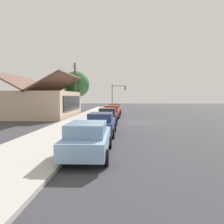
{
  "coord_description": "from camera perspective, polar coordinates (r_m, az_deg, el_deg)",
  "views": [
    {
      "loc": [
        -23.34,
        1.07,
        2.74
      ],
      "look_at": [
        -0.14,
        2.4,
        1.08
      ],
      "focal_mm": 35.48,
      "sensor_mm": 36.0,
      "label": 1
    }
  ],
  "objects": [
    {
      "name": "traffic_light_main",
      "position": [
        44.5,
        1.4,
        5.06
      ],
      "size": [
        0.37,
        2.79,
        5.2
      ],
      "color": "#383833",
      "rests_on": "ground"
    },
    {
      "name": "ground_plane",
      "position": [
        23.53,
        5.87,
        -2.61
      ],
      "size": [
        120.0,
        120.0,
        0.0
      ],
      "primitive_type": "plane",
      "color": "#38383D"
    },
    {
      "name": "shade_tree",
      "position": [
        37.55,
        -9.17,
        7.05
      ],
      "size": [
        4.36,
        4.36,
        6.92
      ],
      "color": "brown",
      "rests_on": "ground"
    },
    {
      "name": "storefront_building",
      "position": [
        31.01,
        -17.34,
        2.23
      ],
      "size": [
        11.78,
        8.23,
        5.58
      ],
      "color": "#CCB293",
      "rests_on": "ground"
    },
    {
      "name": "car_navy",
      "position": [
        15.7,
        -2.74,
        -2.95
      ],
      "size": [
        4.68,
        2.0,
        1.59
      ],
      "rotation": [
        0.0,
        0.0,
        0.0
      ],
      "color": "navy",
      "rests_on": "ground"
    },
    {
      "name": "car_charcoal",
      "position": [
        21.9,
        -1.11,
        -0.95
      ],
      "size": [
        4.43,
        1.99,
        1.59
      ],
      "rotation": [
        0.0,
        0.0,
        0.01
      ],
      "color": "#2D3035",
      "rests_on": "ground"
    },
    {
      "name": "utility_pole_wooden",
      "position": [
        32.37,
        -9.5,
        6.15
      ],
      "size": [
        1.8,
        0.24,
        7.5
      ],
      "color": "brown",
      "rests_on": "ground"
    },
    {
      "name": "car_olive",
      "position": [
        33.97,
        0.6,
        0.85
      ],
      "size": [
        4.52,
        2.15,
        1.59
      ],
      "rotation": [
        0.0,
        0.0,
        0.02
      ],
      "color": "olive",
      "rests_on": "ground"
    },
    {
      "name": "car_skyblue",
      "position": [
        10.18,
        -6.17,
        -6.83
      ],
      "size": [
        4.79,
        2.09,
        1.59
      ],
      "rotation": [
        0.0,
        0.0,
        0.02
      ],
      "color": "#8CB7E0",
      "rests_on": "ground"
    },
    {
      "name": "fire_hydrant_red",
      "position": [
        20.57,
        -5.49,
        -2.18
      ],
      "size": [
        0.22,
        0.22,
        0.71
      ],
      "color": "red",
      "rests_on": "sidewalk_curb"
    },
    {
      "name": "car_silver",
      "position": [
        39.86,
        0.68,
        1.33
      ],
      "size": [
        4.41,
        2.02,
        1.59
      ],
      "rotation": [
        0.0,
        0.0,
        0.0
      ],
      "color": "silver",
      "rests_on": "ground"
    },
    {
      "name": "sidewalk_curb",
      "position": [
        23.93,
        -7.66,
        -2.32
      ],
      "size": [
        60.0,
        4.2,
        0.16
      ],
      "primitive_type": "cube",
      "color": "#B2AFA8",
      "rests_on": "ground"
    },
    {
      "name": "car_cherry",
      "position": [
        27.99,
        -0.03,
        0.16
      ],
      "size": [
        4.87,
        2.1,
        1.59
      ],
      "rotation": [
        0.0,
        0.0,
        -0.01
      ],
      "color": "red",
      "rests_on": "ground"
    }
  ]
}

